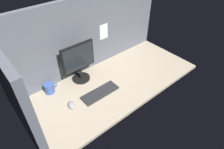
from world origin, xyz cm
name	(u,v)px	position (x,y,z in cm)	size (l,w,h in cm)	color
ground_plane	(113,83)	(0.00, 0.00, -1.50)	(180.00, 80.00, 3.00)	tan
cubicle_wall_back	(89,34)	(0.02, 37.50, 38.87)	(180.00, 5.50, 77.74)	#565B66
cubicle_wall_side	(13,94)	(-87.50, 0.00, 38.87)	(5.00, 80.00, 77.74)	#565B66
monitor	(79,62)	(-22.07, 25.10, 21.67)	(34.55, 18.00, 40.43)	black
keyboard	(100,93)	(-20.21, -5.30, 1.00)	(37.00, 13.00, 2.00)	#262628
mouse	(71,105)	(-49.32, -1.67, 1.70)	(5.60, 9.60, 3.40)	#99999E
mug_ceramic_blue	(50,88)	(-55.54, 27.08, 5.03)	(12.45, 8.94, 10.03)	#38569E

